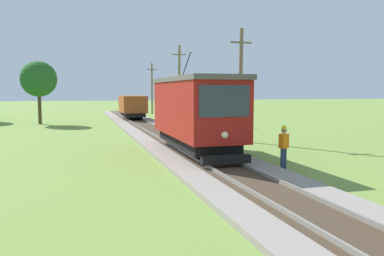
{
  "coord_description": "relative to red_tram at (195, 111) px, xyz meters",
  "views": [
    {
      "loc": [
        -5.47,
        1.2,
        3.17
      ],
      "look_at": [
        -0.15,
        19.62,
        1.35
      ],
      "focal_mm": 36.83,
      "sensor_mm": 36.0,
      "label": 1
    }
  ],
  "objects": [
    {
      "name": "utility_pole_distant",
      "position": [
        4.2,
        34.66,
        1.33
      ],
      "size": [
        1.4,
        0.33,
        6.85
      ],
      "color": "#7A664C",
      "rests_on": "ground"
    },
    {
      "name": "track_worker",
      "position": [
        2.47,
        -4.25,
        -1.21
      ],
      "size": [
        0.44,
        0.37,
        1.78
      ],
      "rotation": [
        0.0,
        0.0,
        -1.17
      ],
      "color": "navy",
      "rests_on": "ground"
    },
    {
      "name": "gravel_pile",
      "position": [
        5.26,
        23.57,
        -1.5
      ],
      "size": [
        2.51,
        2.51,
        1.39
      ],
      "primitive_type": "cone",
      "color": "#9E998E",
      "rests_on": "ground"
    },
    {
      "name": "freight_car",
      "position": [
        -0.0,
        22.99,
        -0.64
      ],
      "size": [
        2.4,
        5.2,
        2.31
      ],
      "color": "#93471E",
      "rests_on": "rail_right"
    },
    {
      "name": "red_tram",
      "position": [
        0.0,
        0.0,
        0.0
      ],
      "size": [
        2.6,
        8.54,
        4.79
      ],
      "color": "maroon",
      "rests_on": "rail_right"
    },
    {
      "name": "utility_pole_mid",
      "position": [
        4.2,
        4.31,
        1.38
      ],
      "size": [
        1.4,
        0.46,
        6.95
      ],
      "color": "#7A664C",
      "rests_on": "ground"
    },
    {
      "name": "utility_pole_far",
      "position": [
        4.2,
        19.68,
        1.72
      ],
      "size": [
        1.4,
        0.57,
        7.63
      ],
      "color": "#7A664C",
      "rests_on": "ground"
    },
    {
      "name": "tree_left_near",
      "position": [
        -9.0,
        21.48,
        2.05
      ],
      "size": [
        3.36,
        3.36,
        5.95
      ],
      "color": "#4C3823",
      "rests_on": "ground"
    }
  ]
}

